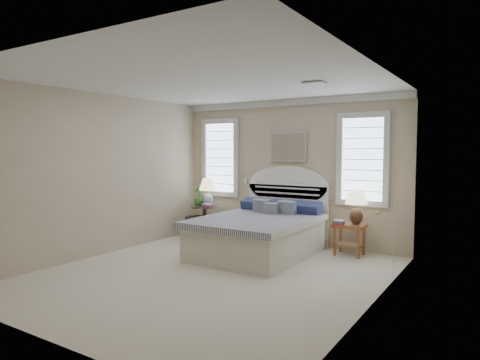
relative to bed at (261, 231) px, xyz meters
The scene contains 21 objects.
floor 1.51m from the bed, 90.00° to the right, with size 4.50×5.00×0.01m, color silver.
ceiling 2.74m from the bed, 90.00° to the right, with size 4.50×5.00×0.01m, color silver.
wall_back 1.42m from the bed, 90.00° to the left, with size 4.50×0.02×2.70m, color tan.
wall_left 2.85m from the bed, 147.06° to the right, with size 0.02×5.00×2.70m, color tan.
wall_right 2.85m from the bed, 32.94° to the right, with size 0.02×5.00×2.70m, color tan.
crown_molding 2.47m from the bed, 90.00° to the left, with size 4.50×0.08×0.12m, color silver.
hvac_vent 2.67m from the bed, 28.73° to the right, with size 0.30×0.20×0.02m, color #B2B2B2.
switch_plate 1.59m from the bed, 132.76° to the left, with size 0.08×0.01×0.12m, color silver.
window_left 2.22m from the bed, 146.59° to the left, with size 0.90×0.06×1.60m, color silver.
window_right 2.12m from the bed, 36.14° to the left, with size 0.90×0.06×1.60m, color silver.
painting 1.75m from the bed, 90.00° to the left, with size 0.74×0.04×0.58m, color silver.
closet_door 2.39m from the bed, ahead, with size 0.02×1.80×2.40m, color white.
bed is the anchor object (origin of this frame).
side_table_left 1.75m from the bed, 160.26° to the left, with size 0.56×0.56×0.63m.
nightstand_right 1.47m from the bed, 28.03° to the left, with size 0.50×0.40×0.53m.
floor_pot 1.83m from the bed, 164.99° to the left, with size 0.47×0.47×0.42m, color black.
lamp_left 1.83m from the bed, 158.01° to the left, with size 0.45×0.45×0.56m.
lamp_right 1.65m from the bed, 27.04° to the left, with size 0.44×0.44×0.59m.
potted_plant 1.94m from the bed, 161.59° to the left, with size 0.22×0.22×0.39m, color #2D7133.
books_left 1.55m from the bed, 163.44° to the left, with size 0.22×0.17×0.08m.
books_right 1.30m from the bed, 24.95° to the left, with size 0.19×0.14×0.08m.
Camera 1 is at (3.52, -4.79, 1.76)m, focal length 32.00 mm.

